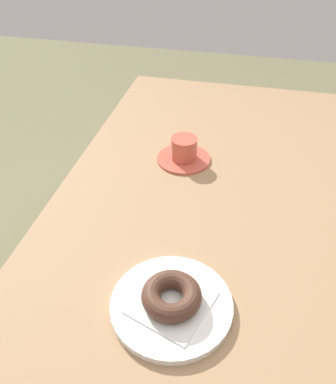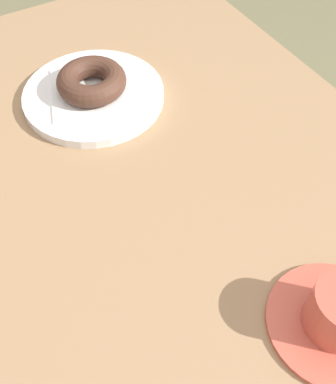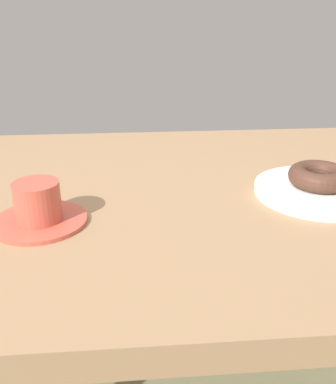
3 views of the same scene
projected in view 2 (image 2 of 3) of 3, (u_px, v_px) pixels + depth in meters
name	position (u px, v px, depth m)	size (l,w,h in m)	color
table	(179.00, 314.00, 0.61)	(1.29, 0.78, 0.74)	#977450
plate_chocolate_ring	(94.00, 95.00, 0.72)	(0.22, 0.22, 0.01)	white
napkin_chocolate_ring	(93.00, 91.00, 0.71)	(0.13, 0.13, 0.00)	white
donut_chocolate_ring	(92.00, 81.00, 0.69)	(0.11, 0.11, 0.03)	#492C20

